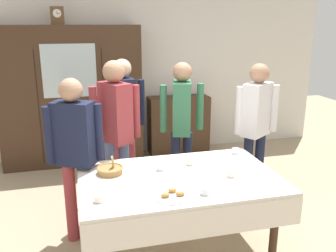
{
  "coord_description": "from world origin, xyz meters",
  "views": [
    {
      "loc": [
        -0.82,
        -3.02,
        2.06
      ],
      "look_at": [
        0.0,
        0.2,
        1.1
      ],
      "focal_mm": 38.84,
      "sensor_mm": 36.0,
      "label": 1
    }
  ],
  "objects_px": {
    "tea_cup_mid_left": "(236,152)",
    "dining_table": "(180,188)",
    "pastry_plate": "(173,195)",
    "tea_cup_center": "(191,163)",
    "spoon_mid_left": "(214,166)",
    "tea_cup_near_right": "(231,174)",
    "person_behind_table_right": "(75,146)",
    "tea_cup_far_left": "(99,199)",
    "book_stack": "(179,95)",
    "person_near_right_end": "(256,119)",
    "person_behind_table_left": "(124,113)",
    "person_beside_shelf": "(182,118)",
    "tea_cup_near_left": "(161,168)",
    "bookshelf_low": "(178,125)",
    "spoon_far_right": "(113,186)",
    "wall_cabinet": "(72,97)",
    "person_by_cabinet": "(116,123)",
    "tea_cup_front_edge": "(205,192)",
    "bread_basket": "(110,170)",
    "mantel_clock": "(57,16)"
  },
  "relations": [
    {
      "from": "tea_cup_mid_left",
      "to": "dining_table",
      "type": "bearing_deg",
      "value": -148.94
    },
    {
      "from": "pastry_plate",
      "to": "tea_cup_center",
      "type": "bearing_deg",
      "value": 60.3
    },
    {
      "from": "spoon_mid_left",
      "to": "tea_cup_near_right",
      "type": "bearing_deg",
      "value": -80.39
    },
    {
      "from": "person_behind_table_right",
      "to": "tea_cup_far_left",
      "type": "bearing_deg",
      "value": -78.19
    },
    {
      "from": "book_stack",
      "to": "person_near_right_end",
      "type": "relative_size",
      "value": 0.14
    },
    {
      "from": "tea_cup_mid_left",
      "to": "person_behind_table_left",
      "type": "xyz_separation_m",
      "value": [
        -1.01,
        1.03,
        0.22
      ]
    },
    {
      "from": "tea_cup_center",
      "to": "spoon_mid_left",
      "type": "bearing_deg",
      "value": -18.82
    },
    {
      "from": "tea_cup_mid_left",
      "to": "person_beside_shelf",
      "type": "bearing_deg",
      "value": 118.44
    },
    {
      "from": "tea_cup_near_left",
      "to": "spoon_mid_left",
      "type": "relative_size",
      "value": 1.09
    },
    {
      "from": "bookshelf_low",
      "to": "spoon_far_right",
      "type": "relative_size",
      "value": 8.09
    },
    {
      "from": "wall_cabinet",
      "to": "person_by_cabinet",
      "type": "height_order",
      "value": "wall_cabinet"
    },
    {
      "from": "tea_cup_mid_left",
      "to": "person_near_right_end",
      "type": "bearing_deg",
      "value": 43.97
    },
    {
      "from": "dining_table",
      "to": "pastry_plate",
      "type": "relative_size",
      "value": 6.17
    },
    {
      "from": "pastry_plate",
      "to": "person_beside_shelf",
      "type": "bearing_deg",
      "value": 70.99
    },
    {
      "from": "tea_cup_front_edge",
      "to": "tea_cup_mid_left",
      "type": "height_order",
      "value": "same"
    },
    {
      "from": "tea_cup_near_right",
      "to": "tea_cup_front_edge",
      "type": "distance_m",
      "value": 0.43
    },
    {
      "from": "bookshelf_low",
      "to": "tea_cup_mid_left",
      "type": "height_order",
      "value": "bookshelf_low"
    },
    {
      "from": "person_near_right_end",
      "to": "person_by_cabinet",
      "type": "bearing_deg",
      "value": 177.83
    },
    {
      "from": "dining_table",
      "to": "person_behind_table_right",
      "type": "xyz_separation_m",
      "value": [
        -0.87,
        0.48,
        0.3
      ]
    },
    {
      "from": "spoon_mid_left",
      "to": "person_behind_table_right",
      "type": "height_order",
      "value": "person_behind_table_right"
    },
    {
      "from": "person_behind_table_left",
      "to": "person_by_cabinet",
      "type": "xyz_separation_m",
      "value": [
        -0.15,
        -0.55,
        0.03
      ]
    },
    {
      "from": "tea_cup_center",
      "to": "bread_basket",
      "type": "relative_size",
      "value": 0.54
    },
    {
      "from": "tea_cup_near_right",
      "to": "tea_cup_center",
      "type": "height_order",
      "value": "same"
    },
    {
      "from": "mantel_clock",
      "to": "tea_cup_front_edge",
      "type": "bearing_deg",
      "value": -69.43
    },
    {
      "from": "bread_basket",
      "to": "spoon_mid_left",
      "type": "distance_m",
      "value": 0.97
    },
    {
      "from": "tea_cup_near_right",
      "to": "person_near_right_end",
      "type": "relative_size",
      "value": 0.08
    },
    {
      "from": "spoon_far_right",
      "to": "person_near_right_end",
      "type": "distance_m",
      "value": 1.95
    },
    {
      "from": "pastry_plate",
      "to": "spoon_far_right",
      "type": "height_order",
      "value": "pastry_plate"
    },
    {
      "from": "wall_cabinet",
      "to": "spoon_far_right",
      "type": "relative_size",
      "value": 16.97
    },
    {
      "from": "tea_cup_near_right",
      "to": "pastry_plate",
      "type": "bearing_deg",
      "value": -158.52
    },
    {
      "from": "person_near_right_end",
      "to": "person_behind_table_right",
      "type": "height_order",
      "value": "person_near_right_end"
    },
    {
      "from": "tea_cup_center",
      "to": "tea_cup_near_left",
      "type": "bearing_deg",
      "value": -169.24
    },
    {
      "from": "bookshelf_low",
      "to": "person_behind_table_right",
      "type": "xyz_separation_m",
      "value": [
        -1.61,
        -2.16,
        0.5
      ]
    },
    {
      "from": "dining_table",
      "to": "tea_cup_near_right",
      "type": "xyz_separation_m",
      "value": [
        0.43,
        -0.09,
        0.12
      ]
    },
    {
      "from": "mantel_clock",
      "to": "pastry_plate",
      "type": "distance_m",
      "value": 3.33
    },
    {
      "from": "person_behind_table_left",
      "to": "spoon_mid_left",
      "type": "bearing_deg",
      "value": -61.98
    },
    {
      "from": "tea_cup_near_left",
      "to": "tea_cup_center",
      "type": "relative_size",
      "value": 1.0
    },
    {
      "from": "pastry_plate",
      "to": "dining_table",
      "type": "bearing_deg",
      "value": 63.99
    },
    {
      "from": "bread_basket",
      "to": "person_behind_table_right",
      "type": "relative_size",
      "value": 0.15
    },
    {
      "from": "mantel_clock",
      "to": "pastry_plate",
      "type": "relative_size",
      "value": 0.86
    },
    {
      "from": "wall_cabinet",
      "to": "person_beside_shelf",
      "type": "relative_size",
      "value": 1.24
    },
    {
      "from": "tea_cup_far_left",
      "to": "dining_table",
      "type": "bearing_deg",
      "value": 20.94
    },
    {
      "from": "person_by_cabinet",
      "to": "dining_table",
      "type": "bearing_deg",
      "value": -63.73
    },
    {
      "from": "tea_cup_near_right",
      "to": "tea_cup_near_left",
      "type": "distance_m",
      "value": 0.63
    },
    {
      "from": "tea_cup_near_left",
      "to": "bookshelf_low",
      "type": "bearing_deg",
      "value": 70.53
    },
    {
      "from": "mantel_clock",
      "to": "person_by_cabinet",
      "type": "height_order",
      "value": "mantel_clock"
    },
    {
      "from": "tea_cup_near_left",
      "to": "wall_cabinet",
      "type": "bearing_deg",
      "value": 107.94
    },
    {
      "from": "person_beside_shelf",
      "to": "tea_cup_mid_left",
      "type": "bearing_deg",
      "value": -61.56
    },
    {
      "from": "tea_cup_front_edge",
      "to": "spoon_mid_left",
      "type": "bearing_deg",
      "value": 62.26
    },
    {
      "from": "tea_cup_front_edge",
      "to": "person_by_cabinet",
      "type": "height_order",
      "value": "person_by_cabinet"
    }
  ]
}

